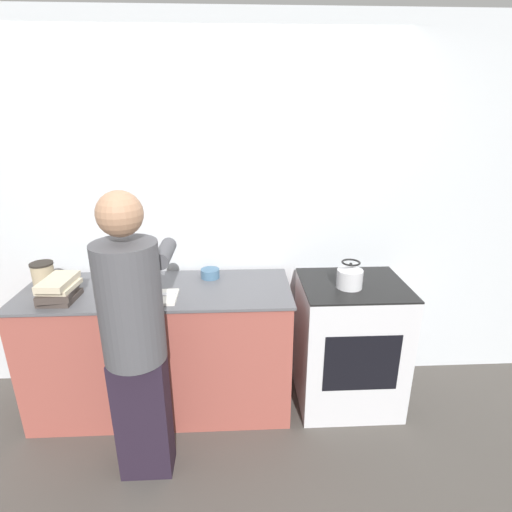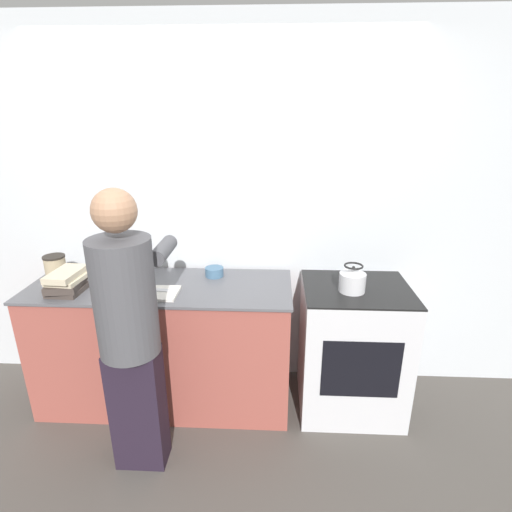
% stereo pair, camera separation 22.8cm
% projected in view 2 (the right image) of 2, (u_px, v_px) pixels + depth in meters
% --- Properties ---
extents(ground_plane, '(12.00, 12.00, 0.00)m').
position_uv_depth(ground_plane, '(217.00, 429.00, 2.67)').
color(ground_plane, '#4C4742').
extents(wall_back, '(8.00, 0.05, 2.60)m').
position_uv_depth(wall_back, '(224.00, 215.00, 2.86)').
color(wall_back, silver).
rests_on(wall_back, ground_plane).
extents(counter, '(1.75, 0.63, 0.91)m').
position_uv_depth(counter, '(166.00, 344.00, 2.82)').
color(counter, '#9E4C42').
rests_on(counter, ground_plane).
extents(oven, '(0.69, 0.60, 0.92)m').
position_uv_depth(oven, '(352.00, 348.00, 2.75)').
color(oven, silver).
rests_on(oven, ground_plane).
extents(person, '(0.36, 0.60, 1.66)m').
position_uv_depth(person, '(129.00, 327.00, 2.14)').
color(person, black).
rests_on(person, ground_plane).
extents(cutting_board, '(0.35, 0.21, 0.02)m').
position_uv_depth(cutting_board, '(151.00, 293.00, 2.52)').
color(cutting_board, silver).
rests_on(cutting_board, counter).
extents(knife, '(0.24, 0.05, 0.01)m').
position_uv_depth(knife, '(157.00, 290.00, 2.54)').
color(knife, silver).
rests_on(knife, cutting_board).
extents(kettle, '(0.17, 0.17, 0.18)m').
position_uv_depth(kettle, '(352.00, 280.00, 2.52)').
color(kettle, silver).
rests_on(kettle, oven).
extents(bowl_prep, '(0.13, 0.13, 0.06)m').
position_uv_depth(bowl_prep, '(214.00, 272.00, 2.80)').
color(bowl_prep, '#426684').
rests_on(bowl_prep, counter).
extents(canister_jar, '(0.14, 0.14, 0.17)m').
position_uv_depth(canister_jar, '(56.00, 267.00, 2.73)').
color(canister_jar, tan).
rests_on(canister_jar, counter).
extents(book_stack, '(0.23, 0.30, 0.14)m').
position_uv_depth(book_stack, '(67.00, 282.00, 2.54)').
color(book_stack, '#423833').
rests_on(book_stack, counter).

